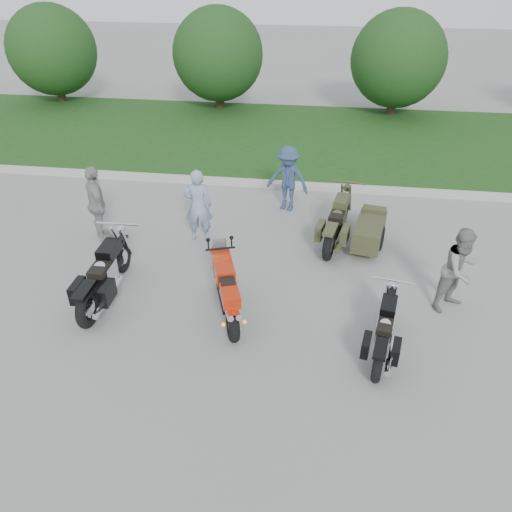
# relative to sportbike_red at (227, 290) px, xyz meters

# --- Properties ---
(ground) EXTENTS (80.00, 80.00, 0.00)m
(ground) POSITION_rel_sportbike_red_xyz_m (0.13, -0.07, -0.58)
(ground) COLOR gray
(ground) RESTS_ON ground
(curb) EXTENTS (60.00, 0.30, 0.15)m
(curb) POSITION_rel_sportbike_red_xyz_m (0.13, 5.93, -0.50)
(curb) COLOR #B2AFA7
(curb) RESTS_ON ground
(grass_strip) EXTENTS (60.00, 8.00, 0.14)m
(grass_strip) POSITION_rel_sportbike_red_xyz_m (0.13, 10.08, -0.51)
(grass_strip) COLOR #29581E
(grass_strip) RESTS_ON ground
(tree_far_left) EXTENTS (3.60, 3.60, 4.00)m
(tree_far_left) POSITION_rel_sportbike_red_xyz_m (-9.87, 13.43, 1.62)
(tree_far_left) COLOR #3F2B1C
(tree_far_left) RESTS_ON ground
(tree_mid_left) EXTENTS (3.60, 3.60, 4.00)m
(tree_mid_left) POSITION_rel_sportbike_red_xyz_m (-2.87, 13.43, 1.62)
(tree_mid_left) COLOR #3F2B1C
(tree_mid_left) RESTS_ON ground
(tree_mid_right) EXTENTS (3.60, 3.60, 4.00)m
(tree_mid_right) POSITION_rel_sportbike_red_xyz_m (4.13, 13.43, 1.62)
(tree_mid_right) COLOR #3F2B1C
(tree_mid_right) RESTS_ON ground
(sportbike_red) EXTENTS (0.86, 2.01, 0.98)m
(sportbike_red) POSITION_rel_sportbike_red_xyz_m (0.00, 0.00, 0.00)
(sportbike_red) COLOR black
(sportbike_red) RESTS_ON ground
(cruiser_left) EXTENTS (0.43, 2.52, 0.97)m
(cruiser_left) POSITION_rel_sportbike_red_xyz_m (-2.43, 0.17, -0.08)
(cruiser_left) COLOR black
(cruiser_left) RESTS_ON ground
(cruiser_right) EXTENTS (0.53, 2.06, 0.80)m
(cruiser_right) POSITION_rel_sportbike_red_xyz_m (2.78, -0.62, -0.17)
(cruiser_right) COLOR black
(cruiser_right) RESTS_ON ground
(cruiser_sidecar) EXTENTS (1.48, 2.45, 0.95)m
(cruiser_sidecar) POSITION_rel_sportbike_red_xyz_m (2.41, 2.91, -0.13)
(cruiser_sidecar) COLOR black
(cruiser_sidecar) RESTS_ON ground
(person_stripe) EXTENTS (0.68, 0.49, 1.74)m
(person_stripe) POSITION_rel_sportbike_red_xyz_m (-1.17, 2.72, 0.29)
(person_stripe) COLOR #8594B5
(person_stripe) RESTS_ON ground
(person_grey) EXTENTS (1.03, 1.00, 1.67)m
(person_grey) POSITION_rel_sportbike_red_xyz_m (4.20, 0.86, 0.26)
(person_grey) COLOR gray
(person_grey) RESTS_ON ground
(person_denim) EXTENTS (1.23, 0.91, 1.70)m
(person_denim) POSITION_rel_sportbike_red_xyz_m (0.72, 4.58, 0.27)
(person_denim) COLOR navy
(person_denim) RESTS_ON ground
(person_back) EXTENTS (0.99, 1.10, 1.79)m
(person_back) POSITION_rel_sportbike_red_xyz_m (-3.45, 2.43, 0.32)
(person_back) COLOR #979792
(person_back) RESTS_ON ground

